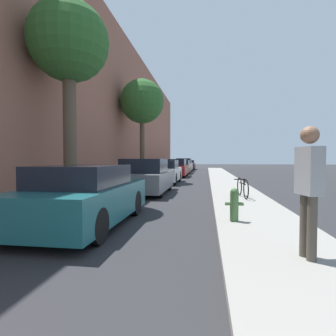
{
  "coord_description": "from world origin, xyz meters",
  "views": [
    {
      "loc": [
        1.68,
        0.77,
        1.5
      ],
      "look_at": [
        0.29,
        10.44,
        1.16
      ],
      "focal_mm": 28.66,
      "sensor_mm": 36.0,
      "label": 1
    }
  ],
  "objects_px": {
    "street_tree_far": "(142,102)",
    "pedestrian": "(309,182)",
    "parked_car_grey": "(145,177)",
    "parked_car_red": "(175,168)",
    "parked_car_silver": "(184,165)",
    "parked_car_maroon": "(189,165)",
    "street_tree_near": "(69,45)",
    "bicycle": "(243,187)",
    "fire_hydrant": "(234,204)",
    "parked_car_champagne": "(181,167)",
    "parked_car_white": "(165,172)",
    "parked_car_teal": "(85,197)"
  },
  "relations": [
    {
      "from": "street_tree_far",
      "to": "pedestrian",
      "type": "bearing_deg",
      "value": -67.02
    },
    {
      "from": "parked_car_grey",
      "to": "parked_car_red",
      "type": "bearing_deg",
      "value": 89.77
    },
    {
      "from": "parked_car_silver",
      "to": "parked_car_maroon",
      "type": "relative_size",
      "value": 1.05
    },
    {
      "from": "parked_car_red",
      "to": "street_tree_near",
      "type": "bearing_deg",
      "value": -97.19
    },
    {
      "from": "parked_car_silver",
      "to": "bicycle",
      "type": "xyz_separation_m",
      "value": [
        3.97,
        -22.38,
        -0.27
      ]
    },
    {
      "from": "parked_car_grey",
      "to": "fire_hydrant",
      "type": "bearing_deg",
      "value": -58.46
    },
    {
      "from": "parked_car_silver",
      "to": "street_tree_far",
      "type": "relative_size",
      "value": 0.66
    },
    {
      "from": "parked_car_grey",
      "to": "parked_car_red",
      "type": "xyz_separation_m",
      "value": [
        0.04,
        10.88,
        0.0
      ]
    },
    {
      "from": "parked_car_red",
      "to": "pedestrian",
      "type": "relative_size",
      "value": 2.22
    },
    {
      "from": "pedestrian",
      "to": "bicycle",
      "type": "height_order",
      "value": "pedestrian"
    },
    {
      "from": "parked_car_silver",
      "to": "street_tree_far",
      "type": "xyz_separation_m",
      "value": [
        -1.44,
        -15.32,
        4.4
      ]
    },
    {
      "from": "parked_car_red",
      "to": "fire_hydrant",
      "type": "bearing_deg",
      "value": -78.83
    },
    {
      "from": "street_tree_near",
      "to": "street_tree_far",
      "type": "height_order",
      "value": "street_tree_far"
    },
    {
      "from": "parked_car_champagne",
      "to": "parked_car_maroon",
      "type": "xyz_separation_m",
      "value": [
        0.07,
        10.22,
        -0.03
      ]
    },
    {
      "from": "parked_car_white",
      "to": "fire_hydrant",
      "type": "relative_size",
      "value": 5.53
    },
    {
      "from": "parked_car_teal",
      "to": "parked_car_red",
      "type": "xyz_separation_m",
      "value": [
        0.11,
        16.57,
        0.05
      ]
    },
    {
      "from": "fire_hydrant",
      "to": "parked_car_red",
      "type": "bearing_deg",
      "value": 101.17
    },
    {
      "from": "parked_car_maroon",
      "to": "street_tree_near",
      "type": "relative_size",
      "value": 0.64
    },
    {
      "from": "street_tree_near",
      "to": "bicycle",
      "type": "distance_m",
      "value": 7.51
    },
    {
      "from": "parked_car_grey",
      "to": "street_tree_far",
      "type": "bearing_deg",
      "value": 105.03
    },
    {
      "from": "parked_car_teal",
      "to": "fire_hydrant",
      "type": "xyz_separation_m",
      "value": [
        3.3,
        0.42,
        -0.16
      ]
    },
    {
      "from": "street_tree_near",
      "to": "pedestrian",
      "type": "xyz_separation_m",
      "value": [
        5.75,
        -4.19,
        -3.93
      ]
    },
    {
      "from": "parked_car_champagne",
      "to": "street_tree_near",
      "type": "xyz_separation_m",
      "value": [
        -1.81,
        -19.04,
        4.45
      ]
    },
    {
      "from": "parked_car_grey",
      "to": "parked_car_champagne",
      "type": "height_order",
      "value": "parked_car_grey"
    },
    {
      "from": "parked_car_teal",
      "to": "parked_car_silver",
      "type": "height_order",
      "value": "parked_car_silver"
    },
    {
      "from": "parked_car_champagne",
      "to": "parked_car_grey",
      "type": "bearing_deg",
      "value": -90.26
    },
    {
      "from": "street_tree_far",
      "to": "parked_car_white",
      "type": "bearing_deg",
      "value": -20.52
    },
    {
      "from": "parked_car_maroon",
      "to": "parked_car_white",
      "type": "bearing_deg",
      "value": -90.27
    },
    {
      "from": "street_tree_near",
      "to": "bicycle",
      "type": "relative_size",
      "value": 3.84
    },
    {
      "from": "parked_car_champagne",
      "to": "bicycle",
      "type": "relative_size",
      "value": 2.44
    },
    {
      "from": "parked_car_grey",
      "to": "bicycle",
      "type": "bearing_deg",
      "value": -20.31
    },
    {
      "from": "parked_car_white",
      "to": "pedestrian",
      "type": "xyz_separation_m",
      "value": [
        3.97,
        -12.44,
        0.5
      ]
    },
    {
      "from": "parked_car_champagne",
      "to": "street_tree_near",
      "type": "height_order",
      "value": "street_tree_near"
    },
    {
      "from": "street_tree_near",
      "to": "parked_car_maroon",
      "type": "bearing_deg",
      "value": 86.33
    },
    {
      "from": "parked_car_red",
      "to": "pedestrian",
      "type": "distance_m",
      "value": 18.73
    },
    {
      "from": "parked_car_teal",
      "to": "parked_car_grey",
      "type": "distance_m",
      "value": 5.69
    },
    {
      "from": "parked_car_white",
      "to": "bicycle",
      "type": "height_order",
      "value": "parked_car_white"
    },
    {
      "from": "parked_car_teal",
      "to": "parked_car_red",
      "type": "distance_m",
      "value": 16.58
    },
    {
      "from": "parked_car_champagne",
      "to": "parked_car_maroon",
      "type": "bearing_deg",
      "value": 89.6
    },
    {
      "from": "bicycle",
      "to": "pedestrian",
      "type": "bearing_deg",
      "value": -94.68
    },
    {
      "from": "parked_car_white",
      "to": "bicycle",
      "type": "bearing_deg",
      "value": -59.2
    },
    {
      "from": "parked_car_silver",
      "to": "bicycle",
      "type": "bearing_deg",
      "value": -79.94
    },
    {
      "from": "street_tree_near",
      "to": "fire_hydrant",
      "type": "distance_m",
      "value": 7.08
    },
    {
      "from": "parked_car_teal",
      "to": "street_tree_far",
      "type": "bearing_deg",
      "value": 97.29
    },
    {
      "from": "parked_car_grey",
      "to": "fire_hydrant",
      "type": "xyz_separation_m",
      "value": [
        3.23,
        -5.27,
        -0.21
      ]
    },
    {
      "from": "parked_car_silver",
      "to": "parked_car_maroon",
      "type": "height_order",
      "value": "parked_car_silver"
    },
    {
      "from": "street_tree_near",
      "to": "parked_car_red",
      "type": "bearing_deg",
      "value": 82.81
    },
    {
      "from": "parked_car_teal",
      "to": "pedestrian",
      "type": "relative_size",
      "value": 2.19
    },
    {
      "from": "parked_car_grey",
      "to": "pedestrian",
      "type": "height_order",
      "value": "pedestrian"
    },
    {
      "from": "parked_car_white",
      "to": "pedestrian",
      "type": "relative_size",
      "value": 2.22
    }
  ]
}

